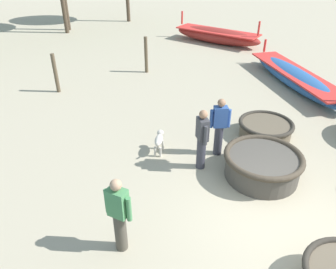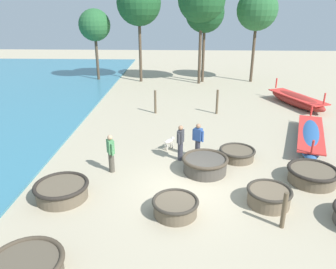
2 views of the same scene
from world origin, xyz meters
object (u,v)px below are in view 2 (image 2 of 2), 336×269
at_px(coracle_tilted, 62,190).
at_px(tree_center, 95,25).
at_px(coracle_front_left, 269,196).
at_px(mooring_post_mid_beach, 284,210).
at_px(long_boat_red_hull, 297,100).
at_px(tree_rightmost, 139,3).
at_px(fisherman_crouching, 111,153).
at_px(tree_tall_back, 205,13).
at_px(fisherman_with_hat, 180,142).
at_px(coracle_weathered, 237,154).
at_px(coracle_center, 26,268).
at_px(long_boat_ochre_hull, 310,136).
at_px(mooring_post_shoreline, 217,102).
at_px(fisherman_standing_right, 198,140).
at_px(coracle_far_left, 312,175).
at_px(dog, 170,141).
at_px(coracle_far_right, 205,164).
at_px(coracle_upturned, 175,206).
at_px(mooring_post_inland, 155,102).

xyz_separation_m(coracle_tilted, tree_center, (-3.27, 19.05, 4.35)).
xyz_separation_m(coracle_front_left, mooring_post_mid_beach, (0.11, -1.21, 0.28)).
bearing_deg(long_boat_red_hull, tree_rightmost, 147.22).
distance_m(fisherman_crouching, tree_tall_back, 18.19).
distance_m(coracle_front_left, fisherman_with_hat, 4.45).
relative_size(coracle_weathered, fisherman_crouching, 0.98).
distance_m(coracle_tilted, tree_center, 19.81).
distance_m(tree_center, tree_rightmost, 4.19).
relative_size(coracle_front_left, tree_center, 0.25).
distance_m(coracle_tilted, fisherman_crouching, 2.44).
bearing_deg(fisherman_with_hat, coracle_center, -118.86).
bearing_deg(tree_tall_back, coracle_center, -103.92).
relative_size(long_boat_ochre_hull, mooring_post_shoreline, 3.86).
bearing_deg(coracle_tilted, fisherman_standing_right, 35.46).
bearing_deg(fisherman_crouching, mooring_post_mid_beach, -29.89).
bearing_deg(coracle_front_left, mooring_post_shoreline, 94.26).
bearing_deg(coracle_far_left, coracle_front_left, -141.74).
xyz_separation_m(coracle_center, tree_tall_back, (5.57, 22.47, 5.35)).
distance_m(coracle_center, tree_rightmost, 23.18).
distance_m(coracle_weathered, fisherman_crouching, 5.37).
bearing_deg(coracle_far_left, dog, 152.28).
relative_size(coracle_tilted, dog, 3.37).
distance_m(fisherman_standing_right, tree_rightmost, 16.92).
xyz_separation_m(coracle_front_left, fisherman_crouching, (-5.66, 2.11, 0.52)).
distance_m(fisherman_with_hat, tree_tall_back, 16.58).
bearing_deg(fisherman_standing_right, tree_rightmost, 105.40).
bearing_deg(coracle_far_right, dog, 123.85).
bearing_deg(dog, coracle_upturned, -85.95).
bearing_deg(tree_rightmost, long_boat_ochre_hull, -53.91).
height_order(coracle_upturned, fisherman_standing_right, fisherman_standing_right).
bearing_deg(coracle_far_left, fisherman_crouching, 175.98).
height_order(coracle_front_left, fisherman_with_hat, fisherman_with_hat).
xyz_separation_m(long_boat_ochre_hull, fisherman_standing_right, (-5.54, -1.99, 0.52)).
bearing_deg(tree_rightmost, mooring_post_mid_beach, -71.98).
distance_m(coracle_far_right, coracle_far_left, 4.01).
relative_size(coracle_weathered, fisherman_with_hat, 0.98).
bearing_deg(coracle_upturned, tree_tall_back, 84.18).
distance_m(coracle_upturned, coracle_front_left, 3.16).
height_order(fisherman_standing_right, mooring_post_mid_beach, fisherman_standing_right).
relative_size(mooring_post_inland, tree_center, 0.24).
xyz_separation_m(coracle_center, long_boat_ochre_hull, (9.98, 8.94, 0.03)).
bearing_deg(mooring_post_inland, mooring_post_mid_beach, -67.35).
bearing_deg(coracle_front_left, tree_rightmost, 108.79).
relative_size(mooring_post_mid_beach, tree_tall_back, 0.16).
bearing_deg(dog, fisherman_standing_right, -35.64).
distance_m(coracle_tilted, mooring_post_shoreline, 11.59).
relative_size(coracle_front_left, mooring_post_inland, 1.04).
bearing_deg(coracle_weathered, fisherman_standing_right, 177.82).
xyz_separation_m(coracle_tilted, fisherman_crouching, (1.32, 1.98, 0.52)).
relative_size(coracle_far_right, coracle_front_left, 1.23).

